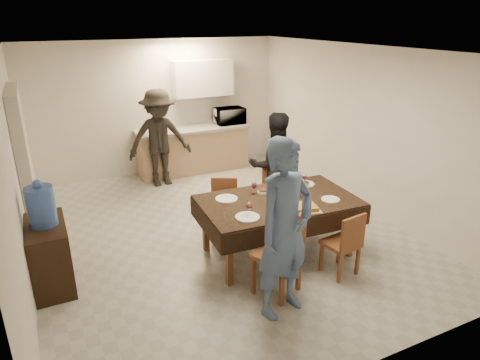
# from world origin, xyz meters

# --- Properties ---
(floor) EXTENTS (5.00, 6.00, 0.02)m
(floor) POSITION_xyz_m (0.00, 0.00, 0.00)
(floor) COLOR #A9A9A4
(floor) RESTS_ON ground
(ceiling) EXTENTS (5.00, 6.00, 0.02)m
(ceiling) POSITION_xyz_m (0.00, 0.00, 2.60)
(ceiling) COLOR white
(ceiling) RESTS_ON wall_back
(wall_back) EXTENTS (5.00, 0.02, 2.60)m
(wall_back) POSITION_xyz_m (0.00, 3.00, 1.30)
(wall_back) COLOR silver
(wall_back) RESTS_ON floor
(wall_front) EXTENTS (5.00, 0.02, 2.60)m
(wall_front) POSITION_xyz_m (0.00, -3.00, 1.30)
(wall_front) COLOR silver
(wall_front) RESTS_ON floor
(wall_left) EXTENTS (0.02, 6.00, 2.60)m
(wall_left) POSITION_xyz_m (-2.50, 0.00, 1.30)
(wall_left) COLOR silver
(wall_left) RESTS_ON floor
(wall_right) EXTENTS (0.02, 6.00, 2.60)m
(wall_right) POSITION_xyz_m (2.50, 0.00, 1.30)
(wall_right) COLOR silver
(wall_right) RESTS_ON floor
(stub_partition) EXTENTS (0.15, 1.40, 2.10)m
(stub_partition) POSITION_xyz_m (-2.42, 1.20, 1.05)
(stub_partition) COLOR beige
(stub_partition) RESTS_ON floor
(kitchen_base_cabinet) EXTENTS (2.20, 0.60, 0.86)m
(kitchen_base_cabinet) POSITION_xyz_m (0.60, 2.68, 0.43)
(kitchen_base_cabinet) COLOR tan
(kitchen_base_cabinet) RESTS_ON floor
(kitchen_worktop) EXTENTS (2.24, 0.64, 0.05)m
(kitchen_worktop) POSITION_xyz_m (0.60, 2.68, 0.89)
(kitchen_worktop) COLOR #9E9F9B
(kitchen_worktop) RESTS_ON kitchen_base_cabinet
(upper_cabinet) EXTENTS (1.20, 0.34, 0.70)m
(upper_cabinet) POSITION_xyz_m (0.90, 2.82, 1.85)
(upper_cabinet) COLOR white
(upper_cabinet) RESTS_ON wall_back
(dining_table) EXTENTS (2.07, 1.28, 0.78)m
(dining_table) POSITION_xyz_m (0.48, -0.90, 0.75)
(dining_table) COLOR black
(dining_table) RESTS_ON floor
(chair_near_left) EXTENTS (0.62, 0.64, 0.55)m
(chair_near_left) POSITION_xyz_m (0.03, -1.75, 0.62)
(chair_near_left) COLOR brown
(chair_near_left) RESTS_ON floor
(chair_near_right) EXTENTS (0.43, 0.43, 0.45)m
(chair_near_right) POSITION_xyz_m (0.93, -1.73, 0.51)
(chair_near_right) COLOR brown
(chair_near_right) RESTS_ON floor
(chair_far_left) EXTENTS (0.51, 0.54, 0.45)m
(chair_far_left) POSITION_xyz_m (0.03, -0.23, 0.51)
(chair_far_left) COLOR brown
(chair_far_left) RESTS_ON floor
(chair_far_right) EXTENTS (0.56, 0.57, 0.52)m
(chair_far_right) POSITION_xyz_m (0.93, -0.25, 0.59)
(chair_far_right) COLOR brown
(chair_far_right) RESTS_ON floor
(console) EXTENTS (0.43, 0.86, 0.80)m
(console) POSITION_xyz_m (-2.28, -0.39, 0.40)
(console) COLOR black
(console) RESTS_ON floor
(water_jug) EXTENTS (0.30, 0.30, 0.46)m
(water_jug) POSITION_xyz_m (-2.28, -0.39, 1.03)
(water_jug) COLOR #466ECC
(water_jug) RESTS_ON console
(wine_bottle) EXTENTS (0.08, 0.08, 0.31)m
(wine_bottle) POSITION_xyz_m (0.43, -0.85, 0.94)
(wine_bottle) COLOR black
(wine_bottle) RESTS_ON dining_table
(water_pitcher) EXTENTS (0.13, 0.13, 0.20)m
(water_pitcher) POSITION_xyz_m (0.83, -0.95, 0.88)
(water_pitcher) COLOR white
(water_pitcher) RESTS_ON dining_table
(savoury_tart) EXTENTS (0.49, 0.41, 0.05)m
(savoury_tart) POSITION_xyz_m (0.58, -1.28, 0.81)
(savoury_tart) COLOR #B57F35
(savoury_tart) RESTS_ON dining_table
(salad_bowl) EXTENTS (0.20, 0.20, 0.08)m
(salad_bowl) POSITION_xyz_m (0.78, -0.72, 0.82)
(salad_bowl) COLOR white
(salad_bowl) RESTS_ON dining_table
(mushroom_dish) EXTENTS (0.19, 0.19, 0.03)m
(mushroom_dish) POSITION_xyz_m (0.43, -0.62, 0.80)
(mushroom_dish) COLOR white
(mushroom_dish) RESTS_ON dining_table
(wine_glass_a) EXTENTS (0.08, 0.08, 0.17)m
(wine_glass_a) POSITION_xyz_m (-0.07, -1.15, 0.87)
(wine_glass_a) COLOR white
(wine_glass_a) RESTS_ON dining_table
(wine_glass_b) EXTENTS (0.08, 0.08, 0.19)m
(wine_glass_b) POSITION_xyz_m (1.03, -0.65, 0.88)
(wine_glass_b) COLOR white
(wine_glass_b) RESTS_ON dining_table
(wine_glass_c) EXTENTS (0.08, 0.08, 0.17)m
(wine_glass_c) POSITION_xyz_m (0.28, -0.60, 0.87)
(wine_glass_c) COLOR white
(wine_glass_c) RESTS_ON dining_table
(plate_near_left) EXTENTS (0.29, 0.29, 0.02)m
(plate_near_left) POSITION_xyz_m (-0.12, -1.20, 0.79)
(plate_near_left) COLOR white
(plate_near_left) RESTS_ON dining_table
(plate_near_right) EXTENTS (0.24, 0.24, 0.01)m
(plate_near_right) POSITION_xyz_m (1.08, -1.20, 0.79)
(plate_near_right) COLOR white
(plate_near_right) RESTS_ON dining_table
(plate_far_left) EXTENTS (0.29, 0.29, 0.02)m
(plate_far_left) POSITION_xyz_m (-0.12, -0.60, 0.79)
(plate_far_left) COLOR white
(plate_far_left) RESTS_ON dining_table
(plate_far_right) EXTENTS (0.28, 0.28, 0.02)m
(plate_far_right) POSITION_xyz_m (1.08, -0.60, 0.79)
(plate_far_right) COLOR white
(plate_far_right) RESTS_ON dining_table
(microwave) EXTENTS (0.59, 0.40, 0.33)m
(microwave) POSITION_xyz_m (1.42, 2.68, 1.07)
(microwave) COLOR white
(microwave) RESTS_ON kitchen_worktop
(person_near) EXTENTS (0.80, 0.63, 1.94)m
(person_near) POSITION_xyz_m (-0.07, -1.95, 0.97)
(person_near) COLOR #4D6691
(person_near) RESTS_ON floor
(person_far) EXTENTS (0.96, 0.85, 1.67)m
(person_far) POSITION_xyz_m (1.03, 0.15, 0.84)
(person_far) COLOR black
(person_far) RESTS_ON floor
(person_kitchen) EXTENTS (1.16, 0.67, 1.80)m
(person_kitchen) POSITION_xyz_m (-0.20, 2.23, 0.90)
(person_kitchen) COLOR black
(person_kitchen) RESTS_ON floor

